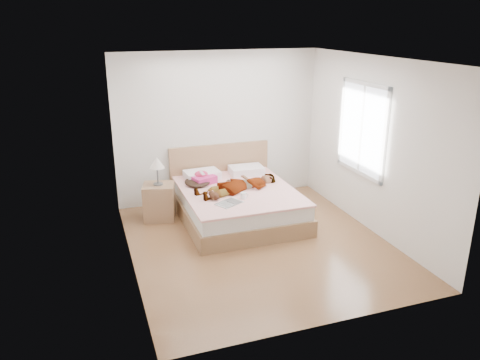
# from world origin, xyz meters

# --- Properties ---
(ground) EXTENTS (4.00, 4.00, 0.00)m
(ground) POSITION_xyz_m (0.00, 0.00, 0.00)
(ground) COLOR #513119
(ground) RESTS_ON ground
(woman) EXTENTS (1.57, 0.95, 0.20)m
(woman) POSITION_xyz_m (0.03, 0.97, 0.61)
(woman) COLOR white
(woman) RESTS_ON bed
(hair) EXTENTS (0.54, 0.61, 0.08)m
(hair) POSITION_xyz_m (-0.54, 1.42, 0.55)
(hair) COLOR black
(hair) RESTS_ON bed
(phone) EXTENTS (0.07, 0.11, 0.06)m
(phone) POSITION_xyz_m (-0.47, 1.37, 0.71)
(phone) COLOR silver
(phone) RESTS_ON bed
(room_shell) EXTENTS (4.00, 4.00, 4.00)m
(room_shell) POSITION_xyz_m (1.77, 0.30, 1.50)
(room_shell) COLOR white
(room_shell) RESTS_ON ground
(bed) EXTENTS (1.80, 2.08, 1.00)m
(bed) POSITION_xyz_m (0.00, 1.04, 0.28)
(bed) COLOR brown
(bed) RESTS_ON ground
(towel) EXTENTS (0.45, 0.40, 0.20)m
(towel) POSITION_xyz_m (-0.44, 1.45, 0.59)
(towel) COLOR #E13D81
(towel) RESTS_ON bed
(magazine) EXTENTS (0.46, 0.40, 0.02)m
(magazine) POSITION_xyz_m (-0.31, 0.42, 0.52)
(magazine) COLOR white
(magazine) RESTS_ON bed
(coffee_mug) EXTENTS (0.13, 0.10, 0.10)m
(coffee_mug) POSITION_xyz_m (-0.05, 0.54, 0.56)
(coffee_mug) COLOR white
(coffee_mug) RESTS_ON bed
(plush_toy) EXTENTS (0.17, 0.23, 0.12)m
(plush_toy) POSITION_xyz_m (-0.49, 0.65, 0.57)
(plush_toy) COLOR black
(plush_toy) RESTS_ON bed
(nightstand) EXTENTS (0.58, 0.54, 1.04)m
(nightstand) POSITION_xyz_m (-1.20, 1.36, 0.35)
(nightstand) COLOR brown
(nightstand) RESTS_ON ground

